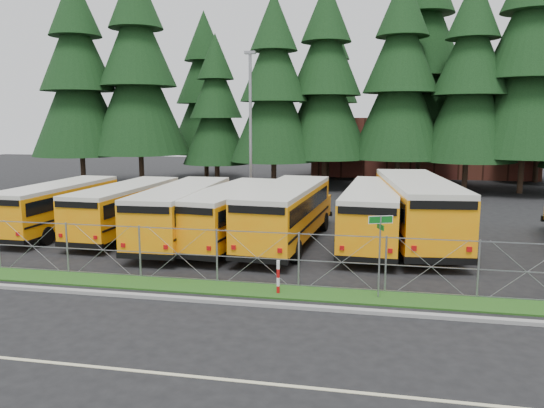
% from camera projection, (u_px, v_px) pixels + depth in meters
% --- Properties ---
extents(ground, '(120.00, 120.00, 0.00)m').
position_uv_depth(ground, '(329.00, 281.00, 19.58)').
color(ground, black).
rests_on(ground, ground).
extents(curb, '(50.00, 0.25, 0.12)m').
position_uv_depth(curb, '(320.00, 308.00, 16.57)').
color(curb, gray).
rests_on(curb, ground).
extents(grass_verge, '(50.00, 1.40, 0.06)m').
position_uv_depth(grass_verge, '(325.00, 295.00, 17.93)').
color(grass_verge, '#184213').
rests_on(grass_verge, ground).
extents(road_lane_line, '(50.00, 0.12, 0.01)m').
position_uv_depth(road_lane_line, '(297.00, 387.00, 11.84)').
color(road_lane_line, beige).
rests_on(road_lane_line, ground).
extents(chainlink_fence, '(44.00, 0.10, 2.00)m').
position_uv_depth(chainlink_fence, '(327.00, 262.00, 18.46)').
color(chainlink_fence, gray).
rests_on(chainlink_fence, ground).
extents(brick_building, '(22.00, 10.00, 6.00)m').
position_uv_depth(brick_building, '(419.00, 146.00, 56.69)').
color(brick_building, brown).
rests_on(brick_building, ground).
extents(bus_0, '(2.60, 9.90, 2.58)m').
position_uv_depth(bus_0, '(62.00, 208.00, 27.86)').
color(bus_0, orange).
rests_on(bus_0, ground).
extents(bus_1, '(2.70, 9.97, 2.59)m').
position_uv_depth(bus_1, '(129.00, 210.00, 27.21)').
color(bus_1, orange).
rests_on(bus_1, ground).
extents(bus_2, '(2.68, 10.50, 2.74)m').
position_uv_depth(bus_2, '(185.00, 214.00, 25.54)').
color(bus_2, orange).
rests_on(bus_2, ground).
extents(bus_3, '(3.68, 10.54, 2.71)m').
position_uv_depth(bus_3, '(234.00, 215.00, 25.31)').
color(bus_3, orange).
rests_on(bus_3, ground).
extents(bus_4, '(3.39, 11.03, 2.85)m').
position_uv_depth(bus_4, '(288.00, 215.00, 25.03)').
color(bus_4, orange).
rests_on(bus_4, ground).
extents(bus_5, '(3.10, 10.83, 2.81)m').
position_uv_depth(bus_5, '(374.00, 216.00, 24.98)').
color(bus_5, orange).
rests_on(bus_5, ground).
extents(bus_6, '(4.16, 12.17, 3.13)m').
position_uv_depth(bus_6, '(415.00, 211.00, 25.31)').
color(bus_6, orange).
rests_on(bus_6, ground).
extents(street_sign, '(0.79, 0.52, 2.81)m').
position_uv_depth(street_sign, '(380.00, 239.00, 17.31)').
color(street_sign, gray).
rests_on(street_sign, ground).
extents(striped_bollard, '(0.11, 0.11, 1.20)m').
position_uv_depth(striped_bollard, '(278.00, 277.00, 17.96)').
color(striped_bollard, '#B20C0C').
rests_on(striped_bollard, ground).
extents(light_standard, '(0.70, 0.35, 10.14)m').
position_uv_depth(light_standard, '(250.00, 125.00, 34.21)').
color(light_standard, gray).
rests_on(light_standard, ground).
extents(conifer_0, '(8.28, 8.28, 18.30)m').
position_uv_depth(conifer_0, '(78.00, 81.00, 46.07)').
color(conifer_0, black).
rests_on(conifer_0, ground).
extents(conifer_1, '(8.69, 8.69, 19.21)m').
position_uv_depth(conifer_1, '(138.00, 76.00, 46.04)').
color(conifer_1, black).
rests_on(conifer_1, ground).
extents(conifer_2, '(5.97, 5.97, 13.20)m').
position_uv_depth(conifer_2, '(216.00, 111.00, 46.58)').
color(conifer_2, black).
rests_on(conifer_2, ground).
extents(conifer_3, '(7.31, 7.31, 16.16)m').
position_uv_depth(conifer_3, '(274.00, 92.00, 43.81)').
color(conifer_3, black).
rests_on(conifer_3, ground).
extents(conifer_4, '(7.83, 7.83, 17.31)m').
position_uv_depth(conifer_4, '(325.00, 86.00, 44.62)').
color(conifer_4, black).
rests_on(conifer_4, ground).
extents(conifer_5, '(8.01, 8.01, 17.72)m').
position_uv_depth(conifer_5, '(400.00, 82.00, 43.54)').
color(conifer_5, black).
rests_on(conifer_5, ground).
extents(conifer_6, '(7.75, 7.75, 17.13)m').
position_uv_depth(conifer_6, '(470.00, 85.00, 41.86)').
color(conifer_6, black).
rests_on(conifer_6, ground).
extents(conifer_7, '(8.95, 8.95, 19.79)m').
position_uv_depth(conifer_7, '(529.00, 67.00, 40.91)').
color(conifer_7, black).
rests_on(conifer_7, ground).
extents(conifer_10, '(7.40, 7.40, 16.35)m').
position_uv_depth(conifer_10, '(205.00, 96.00, 52.79)').
color(conifer_10, black).
rests_on(conifer_10, ground).
extents(conifer_11, '(7.42, 7.42, 16.41)m').
position_uv_depth(conifer_11, '(328.00, 95.00, 51.82)').
color(conifer_11, black).
rests_on(conifer_11, ground).
extents(conifer_12, '(9.58, 9.58, 21.18)m').
position_uv_depth(conifer_12, '(422.00, 65.00, 46.87)').
color(conifer_12, black).
rests_on(conifer_12, ground).
extents(conifer_13, '(7.32, 7.32, 16.19)m').
position_uv_depth(conifer_13, '(542.00, 94.00, 48.50)').
color(conifer_13, black).
rests_on(conifer_13, ground).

